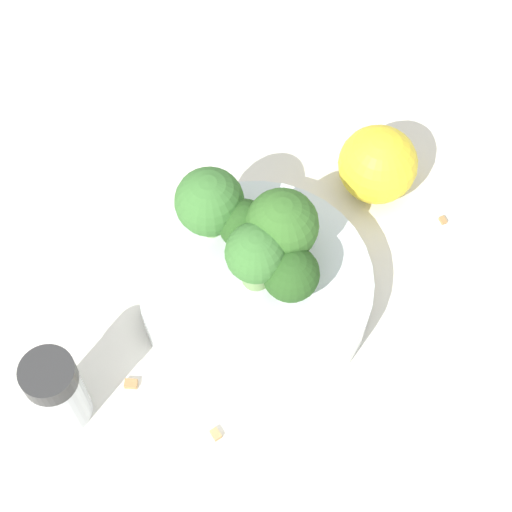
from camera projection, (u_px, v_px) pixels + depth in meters
name	position (u px, v px, depth m)	size (l,w,h in m)	color
ground_plane	(256.00, 299.00, 0.61)	(3.00, 3.00, 0.00)	silver
bowl	(256.00, 289.00, 0.59)	(0.16, 0.16, 0.03)	silver
broccoli_floret_0	(282.00, 226.00, 0.56)	(0.05, 0.05, 0.06)	#84AD66
broccoli_floret_1	(256.00, 261.00, 0.55)	(0.04, 0.04, 0.06)	#7A9E5B
broccoli_floret_2	(291.00, 275.00, 0.55)	(0.04, 0.04, 0.04)	#84AD66
broccoli_floret_3	(209.00, 203.00, 0.57)	(0.05, 0.05, 0.06)	#84AD66
broccoli_floret_4	(244.00, 226.00, 0.57)	(0.03, 0.03, 0.05)	#8EB770
pepper_shaker	(57.00, 391.00, 0.54)	(0.03, 0.03, 0.07)	silver
lemon_wedge	(378.00, 164.00, 0.63)	(0.06, 0.06, 0.06)	yellow
almond_crumb_0	(131.00, 383.00, 0.57)	(0.01, 0.01, 0.01)	#AD7F4C
almond_crumb_1	(216.00, 433.00, 0.56)	(0.01, 0.01, 0.01)	tan
almond_crumb_2	(443.00, 219.00, 0.64)	(0.01, 0.00, 0.01)	#AD7F4C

